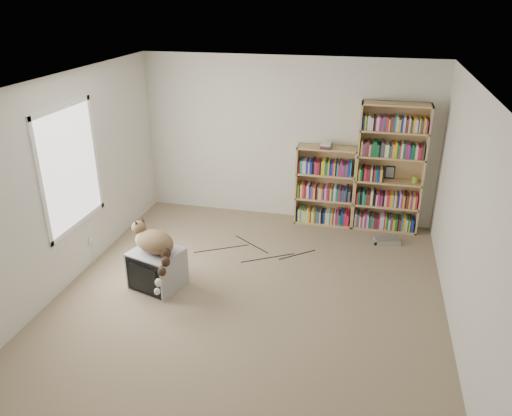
% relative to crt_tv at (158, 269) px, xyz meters
% --- Properties ---
extents(floor, '(4.50, 5.00, 0.01)m').
position_rel_crt_tv_xyz_m(floor, '(1.15, -0.05, -0.24)').
color(floor, gray).
rests_on(floor, ground).
extents(wall_back, '(4.50, 0.02, 2.50)m').
position_rel_crt_tv_xyz_m(wall_back, '(1.15, 2.45, 1.01)').
color(wall_back, silver).
rests_on(wall_back, floor).
extents(wall_front, '(4.50, 0.02, 2.50)m').
position_rel_crt_tv_xyz_m(wall_front, '(1.15, -2.55, 1.01)').
color(wall_front, silver).
rests_on(wall_front, floor).
extents(wall_left, '(0.02, 5.00, 2.50)m').
position_rel_crt_tv_xyz_m(wall_left, '(-1.10, -0.05, 1.01)').
color(wall_left, silver).
rests_on(wall_left, floor).
extents(wall_right, '(0.02, 5.00, 2.50)m').
position_rel_crt_tv_xyz_m(wall_right, '(3.40, -0.05, 1.01)').
color(wall_right, silver).
rests_on(wall_right, floor).
extents(ceiling, '(4.50, 5.00, 0.02)m').
position_rel_crt_tv_xyz_m(ceiling, '(1.15, -0.05, 2.26)').
color(ceiling, white).
rests_on(ceiling, wall_back).
extents(window, '(0.02, 1.22, 1.52)m').
position_rel_crt_tv_xyz_m(window, '(-1.09, 0.15, 1.16)').
color(window, white).
rests_on(window, wall_left).
extents(crt_tv, '(0.68, 0.65, 0.49)m').
position_rel_crt_tv_xyz_m(crt_tv, '(0.00, 0.00, 0.00)').
color(crt_tv, '#9B9A9D').
rests_on(crt_tv, floor).
extents(cat, '(0.70, 0.75, 0.61)m').
position_rel_crt_tv_xyz_m(cat, '(0.04, -0.09, 0.35)').
color(cat, '#392817').
rests_on(cat, crt_tv).
extents(bookcase_tall, '(0.96, 0.30, 1.92)m').
position_rel_crt_tv_xyz_m(bookcase_tall, '(2.70, 2.31, 0.67)').
color(bookcase_tall, tan).
rests_on(bookcase_tall, floor).
extents(bookcase_short, '(0.89, 0.30, 1.22)m').
position_rel_crt_tv_xyz_m(bookcase_short, '(1.78, 2.31, 0.31)').
color(bookcase_short, tan).
rests_on(bookcase_short, floor).
extents(book_stack, '(0.18, 0.23, 0.07)m').
position_rel_crt_tv_xyz_m(book_stack, '(1.77, 2.27, 1.02)').
color(book_stack, red).
rests_on(book_stack, bookcase_short).
extents(green_mug, '(0.09, 0.09, 0.10)m').
position_rel_crt_tv_xyz_m(green_mug, '(3.07, 2.29, 0.59)').
color(green_mug, '#83A32E').
rests_on(green_mug, bookcase_tall).
extents(framed_print, '(0.14, 0.05, 0.19)m').
position_rel_crt_tv_xyz_m(framed_print, '(2.71, 2.39, 0.63)').
color(framed_print, black).
rests_on(framed_print, bookcase_tall).
extents(dvd_player, '(0.40, 0.33, 0.08)m').
position_rel_crt_tv_xyz_m(dvd_player, '(2.75, 1.81, -0.20)').
color(dvd_player, '#B0B0B5').
rests_on(dvd_player, floor).
extents(wall_outlet, '(0.01, 0.08, 0.13)m').
position_rel_crt_tv_xyz_m(wall_outlet, '(-1.09, 0.34, 0.08)').
color(wall_outlet, silver).
rests_on(wall_outlet, wall_left).
extents(floor_cables, '(1.20, 0.70, 0.01)m').
position_rel_crt_tv_xyz_m(floor_cables, '(0.95, 1.16, -0.24)').
color(floor_cables, black).
rests_on(floor_cables, floor).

